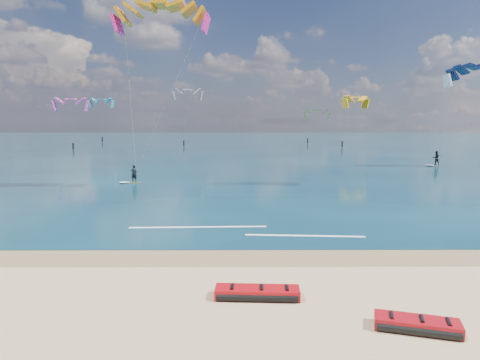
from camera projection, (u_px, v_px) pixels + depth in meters
name	position (u px, v px, depth m)	size (l,w,h in m)	color
ground	(223.00, 166.00, 54.78)	(320.00, 320.00, 0.00)	tan
wet_sand_strip	(194.00, 257.00, 18.12)	(320.00, 2.40, 0.01)	olive
sea	(231.00, 142.00, 118.18)	(320.00, 200.00, 0.04)	#0A293B
packed_kite_left	(257.00, 298.00, 13.99)	(2.96, 1.11, 0.40)	red
packed_kite_mid	(417.00, 330.00, 11.81)	(2.45, 1.09, 0.40)	#AA0B14
kitesurfer_main	(147.00, 89.00, 36.46)	(10.29, 6.02, 16.35)	yellow
kitesurfer_far	(463.00, 105.00, 52.86)	(11.51, 4.73, 14.17)	gold
shoreline_foam	(244.00, 231.00, 22.39)	(12.23, 2.39, 0.01)	white
distant_kites	(202.00, 123.00, 95.51)	(65.99, 34.49, 12.34)	teal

